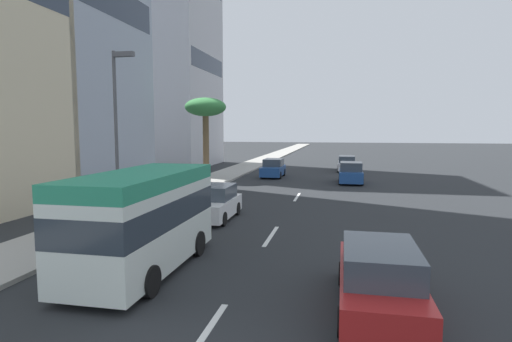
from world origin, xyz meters
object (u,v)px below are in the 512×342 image
at_px(car_lead, 214,203).
at_px(street_lamp, 118,121).
at_px(minibus_third, 143,217).
at_px(car_second, 273,168).
at_px(palm_tree, 206,110).
at_px(pedestrian_near_lamp, 196,174).
at_px(car_fourth, 351,173).
at_px(car_sixth, 347,164).
at_px(car_fifth, 379,280).

height_order(car_lead, street_lamp, street_lamp).
bearing_deg(minibus_third, car_second, -179.54).
bearing_deg(palm_tree, pedestrian_near_lamp, -169.32).
bearing_deg(car_lead, pedestrian_near_lamp, -155.48).
bearing_deg(palm_tree, car_fourth, -90.01).
xyz_separation_m(car_sixth, pedestrian_near_lamp, (-14.75, 10.91, 0.26)).
height_order(car_second, car_fourth, car_fourth).
distance_m(car_lead, car_fourth, 16.40).
bearing_deg(car_fifth, minibus_third, 77.58).
bearing_deg(car_second, minibus_third, 0.46).
height_order(car_fifth, street_lamp, street_lamp).
xyz_separation_m(minibus_third, car_fifth, (-1.50, -6.79, -0.89)).
bearing_deg(minibus_third, car_fifth, 77.58).
bearing_deg(car_lead, street_lamp, -47.66).
relative_size(minibus_third, street_lamp, 0.85).
bearing_deg(car_lead, car_second, -179.71).
bearing_deg(palm_tree, street_lamp, -172.98).
bearing_deg(car_sixth, car_fourth, -178.53).
distance_m(minibus_third, car_fourth, 23.39).
distance_m(pedestrian_near_lamp, palm_tree, 7.24).
height_order(minibus_third, palm_tree, palm_tree).
height_order(car_lead, car_fifth, car_fifth).
distance_m(car_fifth, street_lamp, 12.41).
bearing_deg(car_lead, car_fifth, 37.63).
xyz_separation_m(car_sixth, street_lamp, (-27.45, 9.69, 3.90)).
height_order(car_fifth, car_sixth, car_fifth).
bearing_deg(car_second, palm_tree, -60.64).
bearing_deg(car_fourth, car_sixth, 1.47).
bearing_deg(pedestrian_near_lamp, street_lamp, 153.08).
height_order(car_fourth, palm_tree, palm_tree).
bearing_deg(car_lead, palm_tree, -160.05).
distance_m(car_lead, car_sixth, 25.35).
distance_m(car_second, minibus_third, 25.45).
distance_m(car_fourth, car_sixth, 9.55).
bearing_deg(car_second, car_lead, 0.29).
height_order(car_fourth, car_fifth, car_fourth).
height_order(car_fourth, pedestrian_near_lamp, pedestrian_near_lamp).
height_order(car_fifth, palm_tree, palm_tree).
bearing_deg(minibus_third, pedestrian_near_lamp, -165.16).
xyz_separation_m(car_second, car_fifth, (-26.93, -7.00, 0.01)).
bearing_deg(minibus_third, car_fourth, 163.63).
height_order(car_sixth, pedestrian_near_lamp, pedestrian_near_lamp).
xyz_separation_m(car_fourth, palm_tree, (0.00, 12.14, 5.14)).
relative_size(pedestrian_near_lamp, street_lamp, 0.21).
xyz_separation_m(car_lead, car_fifth, (-8.96, -6.91, 0.01)).
distance_m(minibus_third, palm_tree, 23.50).
distance_m(minibus_third, car_fifth, 7.01).
distance_m(minibus_third, street_lamp, 6.37).
xyz_separation_m(car_fourth, car_sixth, (9.55, 0.25, -0.05)).
bearing_deg(street_lamp, car_fourth, -29.01).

